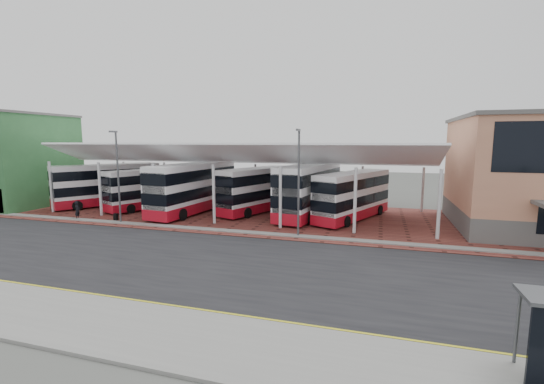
# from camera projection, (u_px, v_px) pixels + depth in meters

# --- Properties ---
(ground) EXTENTS (140.00, 140.00, 0.00)m
(ground) POSITION_uv_depth(u_px,v_px,m) (243.00, 260.00, 22.12)
(ground) COLOR #494B46
(road) EXTENTS (120.00, 14.00, 0.02)m
(road) POSITION_uv_depth(u_px,v_px,m) (237.00, 265.00, 21.17)
(road) COLOR black
(road) RESTS_ON ground
(forecourt) EXTENTS (72.00, 16.00, 0.06)m
(forecourt) POSITION_uv_depth(u_px,v_px,m) (314.00, 219.00, 33.88)
(forecourt) COLOR brown
(forecourt) RESTS_ON ground
(sidewalk) EXTENTS (120.00, 4.00, 0.14)m
(sidewalk) POSITION_uv_depth(u_px,v_px,m) (157.00, 333.00, 13.56)
(sidewalk) COLOR slate
(sidewalk) RESTS_ON ground
(north_kerb) EXTENTS (120.00, 0.80, 0.14)m
(north_kerb) POSITION_uv_depth(u_px,v_px,m) (272.00, 234.00, 27.99)
(north_kerb) COLOR slate
(north_kerb) RESTS_ON ground
(yellow_line_near) EXTENTS (120.00, 0.12, 0.01)m
(yellow_line_near) POSITION_uv_depth(u_px,v_px,m) (184.00, 311.00, 15.47)
(yellow_line_near) COLOR gold
(yellow_line_near) RESTS_ON road
(yellow_line_far) EXTENTS (120.00, 0.12, 0.01)m
(yellow_line_far) POSITION_uv_depth(u_px,v_px,m) (188.00, 308.00, 15.75)
(yellow_line_far) COLOR gold
(yellow_line_far) RESTS_ON road
(canopy) EXTENTS (37.00, 11.63, 7.07)m
(canopy) POSITION_uv_depth(u_px,v_px,m) (237.00, 155.00, 36.24)
(canopy) COLOR silver
(canopy) RESTS_ON ground
(shop_green) EXTENTS (6.40, 10.20, 10.22)m
(shop_green) POSITION_uv_depth(u_px,v_px,m) (26.00, 160.00, 40.32)
(shop_green) COLOR #36733D
(shop_green) RESTS_ON ground
(lamp_west) EXTENTS (0.16, 0.90, 8.07)m
(lamp_west) POSITION_uv_depth(u_px,v_px,m) (118.00, 174.00, 31.43)
(lamp_west) COLOR #4E5055
(lamp_west) RESTS_ON ground
(lamp_east) EXTENTS (0.16, 0.90, 8.07)m
(lamp_east) POSITION_uv_depth(u_px,v_px,m) (299.00, 180.00, 26.90)
(lamp_east) COLOR #4E5055
(lamp_east) RESTS_ON ground
(bus_0) EXTENTS (8.09, 10.80, 4.59)m
(bus_0) POSITION_uv_depth(u_px,v_px,m) (108.00, 185.00, 40.71)
(bus_0) COLOR white
(bus_0) RESTS_ON forecourt
(bus_1) EXTENTS (6.06, 10.28, 4.19)m
(bus_1) POSITION_uv_depth(u_px,v_px,m) (152.00, 189.00, 39.14)
(bus_1) COLOR white
(bus_1) RESTS_ON forecourt
(bus_2) EXTENTS (4.02, 12.20, 4.94)m
(bus_2) POSITION_uv_depth(u_px,v_px,m) (194.00, 188.00, 36.68)
(bus_2) COLOR white
(bus_2) RESTS_ON forecourt
(bus_3) EXTENTS (6.16, 11.04, 4.47)m
(bus_3) POSITION_uv_depth(u_px,v_px,m) (260.00, 190.00, 37.16)
(bus_3) COLOR white
(bus_3) RESTS_ON forecourt
(bus_4) EXTENTS (4.50, 12.26, 4.94)m
(bus_4) POSITION_uv_depth(u_px,v_px,m) (310.00, 190.00, 35.08)
(bus_4) COLOR white
(bus_4) RESTS_ON forecourt
(bus_5) EXTENTS (6.33, 10.63, 4.34)m
(bus_5) POSITION_uv_depth(u_px,v_px,m) (353.00, 196.00, 33.36)
(bus_5) COLOR white
(bus_5) RESTS_ON forecourt
(pedestrian) EXTENTS (0.57, 0.70, 1.66)m
(pedestrian) POSITION_uv_depth(u_px,v_px,m) (77.00, 210.00, 33.46)
(pedestrian) COLOR black
(pedestrian) RESTS_ON forecourt
(suitcase) EXTENTS (0.37, 0.26, 0.63)m
(suitcase) POSITION_uv_depth(u_px,v_px,m) (116.00, 217.00, 33.07)
(suitcase) COLOR black
(suitcase) RESTS_ON forecourt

